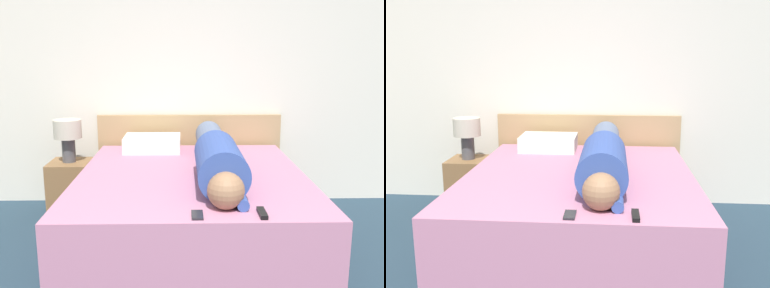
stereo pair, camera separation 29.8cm
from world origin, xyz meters
The scene contains 9 objects.
wall_back centered at (0.00, 3.31, 1.30)m, with size 6.15×0.06×2.60m.
bed centered at (0.05, 2.18, 0.30)m, with size 1.66×1.94×0.59m.
headboard centered at (0.05, 3.24, 0.44)m, with size 1.78×0.04×0.88m.
nightstand centered at (-1.05, 2.91, 0.25)m, with size 0.36×0.38×0.50m.
table_lamp centered at (-1.05, 2.91, 0.76)m, with size 0.25×0.25×0.39m.
person_lying centered at (0.23, 2.13, 0.73)m, with size 0.32×1.78×0.32m.
pillow_near_headboard centered at (-0.29, 2.93, 0.66)m, with size 0.50×0.37×0.14m.
tv_remote centered at (0.42, 1.33, 0.60)m, with size 0.04×0.15×0.02m.
cell_phone centered at (0.06, 1.32, 0.60)m, with size 0.06×0.13×0.01m.
Camera 2 is at (0.28, -0.87, 1.46)m, focal length 40.00 mm.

